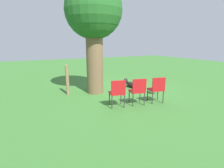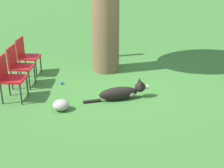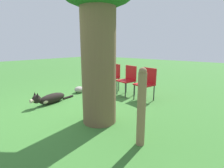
# 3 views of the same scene
# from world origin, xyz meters

# --- Properties ---
(ground_plane) EXTENTS (30.00, 30.00, 0.00)m
(ground_plane) POSITION_xyz_m (0.00, 0.00, 0.00)
(ground_plane) COLOR #38702D
(dog) EXTENTS (1.27, 0.30, 0.38)m
(dog) POSITION_xyz_m (0.07, -0.84, 0.14)
(dog) COLOR black
(dog) RESTS_ON ground_plane
(fence_post) EXTENTS (0.12, 0.12, 1.15)m
(fence_post) POSITION_xyz_m (0.20, 1.87, 0.58)
(fence_post) COLOR #846647
(fence_post) RESTS_ON ground_plane
(red_chair_0) EXTENTS (0.51, 0.52, 0.86)m
(red_chair_0) POSITION_xyz_m (-2.02, -0.51, 0.50)
(red_chair_0) COLOR #B21419
(red_chair_0) RESTS_ON ground_plane
(red_chair_1) EXTENTS (0.51, 0.52, 0.86)m
(red_chair_1) POSITION_xyz_m (-1.91, 0.16, 0.50)
(red_chair_1) COLOR #B21419
(red_chair_1) RESTS_ON ground_plane
(red_chair_2) EXTENTS (0.51, 0.52, 0.86)m
(red_chair_2) POSITION_xyz_m (-1.81, 0.83, 0.50)
(red_chair_2) COLOR #B21419
(red_chair_2) RESTS_ON ground_plane
(tennis_ball) EXTENTS (0.07, 0.07, 0.07)m
(tennis_ball) POSITION_xyz_m (-1.06, 0.11, 0.03)
(tennis_ball) COLOR blue
(tennis_ball) RESTS_ON ground_plane
(garden_rock) EXTENTS (0.29, 0.27, 0.20)m
(garden_rock) POSITION_xyz_m (-1.10, -1.11, 0.10)
(garden_rock) COLOR gray
(garden_rock) RESTS_ON ground_plane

